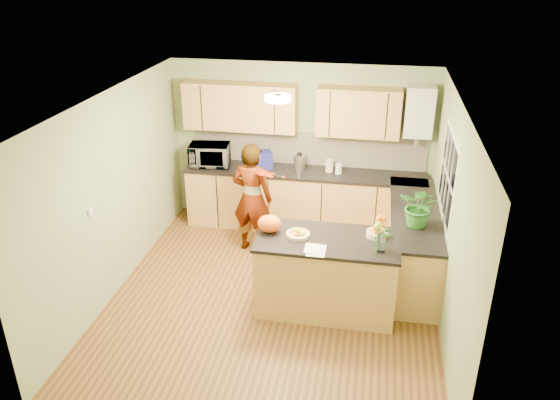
# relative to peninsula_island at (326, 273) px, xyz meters

# --- Properties ---
(floor) EXTENTS (4.50, 4.50, 0.00)m
(floor) POSITION_rel_peninsula_island_xyz_m (-0.66, 0.11, -0.47)
(floor) COLOR #563418
(floor) RESTS_ON ground
(ceiling) EXTENTS (4.00, 4.50, 0.02)m
(ceiling) POSITION_rel_peninsula_island_xyz_m (-0.66, 0.11, 2.03)
(ceiling) COLOR white
(ceiling) RESTS_ON wall_back
(wall_back) EXTENTS (4.00, 0.02, 2.50)m
(wall_back) POSITION_rel_peninsula_island_xyz_m (-0.66, 2.36, 0.78)
(wall_back) COLOR gray
(wall_back) RESTS_ON floor
(wall_front) EXTENTS (4.00, 0.02, 2.50)m
(wall_front) POSITION_rel_peninsula_island_xyz_m (-0.66, -2.14, 0.78)
(wall_front) COLOR gray
(wall_front) RESTS_ON floor
(wall_left) EXTENTS (0.02, 4.50, 2.50)m
(wall_left) POSITION_rel_peninsula_island_xyz_m (-2.66, 0.11, 0.78)
(wall_left) COLOR gray
(wall_left) RESTS_ON floor
(wall_right) EXTENTS (0.02, 4.50, 2.50)m
(wall_right) POSITION_rel_peninsula_island_xyz_m (1.34, 0.11, 0.78)
(wall_right) COLOR gray
(wall_right) RESTS_ON floor
(back_counter) EXTENTS (3.64, 0.62, 0.94)m
(back_counter) POSITION_rel_peninsula_island_xyz_m (-0.56, 2.06, -0.00)
(back_counter) COLOR #B58B48
(back_counter) RESTS_ON floor
(right_counter) EXTENTS (0.62, 2.24, 0.94)m
(right_counter) POSITION_rel_peninsula_island_xyz_m (1.04, 0.96, -0.00)
(right_counter) COLOR #B58B48
(right_counter) RESTS_ON floor
(splashback) EXTENTS (3.60, 0.02, 0.52)m
(splashback) POSITION_rel_peninsula_island_xyz_m (-0.56, 2.35, 0.73)
(splashback) COLOR silver
(splashback) RESTS_ON back_counter
(upper_cabinets) EXTENTS (3.20, 0.34, 0.70)m
(upper_cabinets) POSITION_rel_peninsula_island_xyz_m (-0.84, 2.19, 1.38)
(upper_cabinets) COLOR #B58B48
(upper_cabinets) RESTS_ON wall_back
(boiler) EXTENTS (0.40, 0.30, 0.86)m
(boiler) POSITION_rel_peninsula_island_xyz_m (1.04, 2.20, 1.42)
(boiler) COLOR white
(boiler) RESTS_ON wall_back
(window_right) EXTENTS (0.01, 1.30, 1.05)m
(window_right) POSITION_rel_peninsula_island_xyz_m (1.33, 0.71, 1.08)
(window_right) COLOR white
(window_right) RESTS_ON wall_right
(light_switch) EXTENTS (0.02, 0.09, 0.09)m
(light_switch) POSITION_rel_peninsula_island_xyz_m (-2.65, -0.49, 0.83)
(light_switch) COLOR white
(light_switch) RESTS_ON wall_left
(ceiling_lamp) EXTENTS (0.30, 0.30, 0.07)m
(ceiling_lamp) POSITION_rel_peninsula_island_xyz_m (-0.66, 0.41, 1.99)
(ceiling_lamp) COLOR #FFEABF
(ceiling_lamp) RESTS_ON ceiling
(peninsula_island) EXTENTS (1.65, 0.85, 0.95)m
(peninsula_island) POSITION_rel_peninsula_island_xyz_m (0.00, 0.00, 0.00)
(peninsula_island) COLOR #B58B48
(peninsula_island) RESTS_ON floor
(fruit_dish) EXTENTS (0.28, 0.28, 0.10)m
(fruit_dish) POSITION_rel_peninsula_island_xyz_m (-0.35, 0.00, 0.51)
(fruit_dish) COLOR beige
(fruit_dish) RESTS_ON peninsula_island
(orange_bowl) EXTENTS (0.24, 0.24, 0.14)m
(orange_bowl) POSITION_rel_peninsula_island_xyz_m (0.55, 0.15, 0.53)
(orange_bowl) COLOR beige
(orange_bowl) RESTS_ON peninsula_island
(flower_vase) EXTENTS (0.25, 0.25, 0.45)m
(flower_vase) POSITION_rel_peninsula_island_xyz_m (0.60, -0.18, 0.77)
(flower_vase) COLOR silver
(flower_vase) RESTS_ON peninsula_island
(orange_bag) EXTENTS (0.33, 0.30, 0.21)m
(orange_bag) POSITION_rel_peninsula_island_xyz_m (-0.70, 0.05, 0.58)
(orange_bag) COLOR #FF5C15
(orange_bag) RESTS_ON peninsula_island
(papers) EXTENTS (0.20, 0.28, 0.01)m
(papers) POSITION_rel_peninsula_island_xyz_m (-0.10, -0.30, 0.48)
(papers) COLOR white
(papers) RESTS_ON peninsula_island
(violinist) EXTENTS (0.65, 0.49, 1.62)m
(violinist) POSITION_rel_peninsula_island_xyz_m (-1.18, 1.22, 0.34)
(violinist) COLOR #E7AE8D
(violinist) RESTS_ON floor
(violin) EXTENTS (0.56, 0.49, 0.14)m
(violin) POSITION_rel_peninsula_island_xyz_m (-0.98, 1.00, 0.82)
(violin) COLOR #530A05
(violin) RESTS_ON violinist
(microwave) EXTENTS (0.65, 0.48, 0.33)m
(microwave) POSITION_rel_peninsula_island_xyz_m (-2.04, 2.05, 0.63)
(microwave) COLOR white
(microwave) RESTS_ON back_counter
(blue_box) EXTENTS (0.39, 0.35, 0.26)m
(blue_box) POSITION_rel_peninsula_island_xyz_m (-1.23, 2.07, 0.59)
(blue_box) COLOR navy
(blue_box) RESTS_ON back_counter
(kettle) EXTENTS (0.17, 0.17, 0.33)m
(kettle) POSITION_rel_peninsula_island_xyz_m (-0.65, 2.09, 0.60)
(kettle) COLOR #B5B5B9
(kettle) RESTS_ON back_counter
(jar_cream) EXTENTS (0.15, 0.15, 0.18)m
(jar_cream) POSITION_rel_peninsula_island_xyz_m (-0.19, 2.11, 0.56)
(jar_cream) COLOR beige
(jar_cream) RESTS_ON back_counter
(jar_white) EXTENTS (0.12, 0.12, 0.15)m
(jar_white) POSITION_rel_peninsula_island_xyz_m (-0.05, 2.05, 0.54)
(jar_white) COLOR white
(jar_white) RESTS_ON back_counter
(potted_plant) EXTENTS (0.59, 0.55, 0.52)m
(potted_plant) POSITION_rel_peninsula_island_xyz_m (1.04, 0.52, 0.73)
(potted_plant) COLOR #2E7727
(potted_plant) RESTS_ON right_counter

